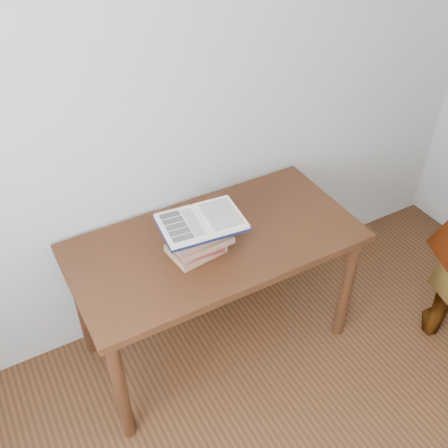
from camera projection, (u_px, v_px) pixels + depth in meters
desk at (215, 255)px, 2.49m from camera, size 1.36×0.68×0.73m
book_stack at (199, 240)px, 2.32m from camera, size 0.27×0.21×0.15m
open_book at (201, 222)px, 2.27m from camera, size 0.39×0.29×0.03m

